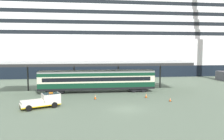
# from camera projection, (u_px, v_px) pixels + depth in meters

# --- Properties ---
(ground_plane) EXTENTS (400.00, 400.00, 0.00)m
(ground_plane) POSITION_uv_depth(u_px,v_px,m) (127.00, 109.00, 28.88)
(ground_plane) COLOR #5B6C59
(cruise_ship) EXTENTS (166.00, 28.12, 41.40)m
(cruise_ship) POSITION_uv_depth(u_px,v_px,m) (55.00, 32.00, 72.36)
(cruise_ship) COLOR black
(cruise_ship) RESTS_ON ground
(platform_canopy) EXTENTS (35.50, 5.98, 5.80)m
(platform_canopy) POSITION_uv_depth(u_px,v_px,m) (97.00, 63.00, 40.45)
(platform_canopy) COLOR #BCBCBC
(platform_canopy) RESTS_ON ground
(train_carriage) EXTENTS (21.37, 2.81, 4.11)m
(train_carriage) POSITION_uv_depth(u_px,v_px,m) (97.00, 80.00, 40.34)
(train_carriage) COLOR black
(train_carriage) RESTS_ON ground
(service_truck) EXTENTS (5.58, 3.89, 2.02)m
(service_truck) POSITION_uv_depth(u_px,v_px,m) (44.00, 100.00, 29.63)
(service_truck) COLOR silver
(service_truck) RESTS_ON ground
(traffic_cone_near) EXTENTS (0.36, 0.36, 0.60)m
(traffic_cone_near) POSITION_uv_depth(u_px,v_px,m) (170.00, 99.00, 33.18)
(traffic_cone_near) COLOR black
(traffic_cone_near) RESTS_ON ground
(traffic_cone_mid) EXTENTS (0.36, 0.36, 0.79)m
(traffic_cone_mid) POSITION_uv_depth(u_px,v_px,m) (95.00, 97.00, 34.67)
(traffic_cone_mid) COLOR black
(traffic_cone_mid) RESTS_ON ground
(traffic_cone_far) EXTENTS (0.36, 0.36, 0.76)m
(traffic_cone_far) POSITION_uv_depth(u_px,v_px,m) (146.00, 95.00, 35.77)
(traffic_cone_far) COLOR black
(traffic_cone_far) RESTS_ON ground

